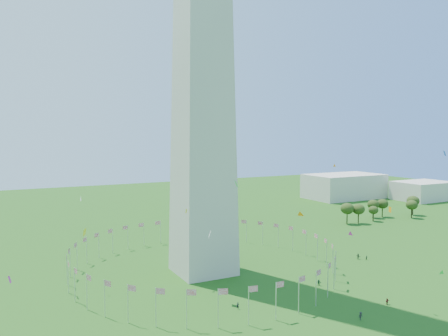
# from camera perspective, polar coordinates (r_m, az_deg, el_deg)

# --- Properties ---
(flag_ring) EXTENTS (80.24, 80.24, 9.00)m
(flag_ring) POSITION_cam_1_polar(r_m,az_deg,el_deg) (138.76, -2.73, -11.63)
(flag_ring) COLOR silver
(flag_ring) RESTS_ON ground
(gov_building_east_a) EXTENTS (50.00, 30.00, 16.00)m
(gov_building_east_a) POSITION_cam_1_polar(r_m,az_deg,el_deg) (304.01, 15.38, -2.30)
(gov_building_east_a) COLOR beige
(gov_building_east_a) RESTS_ON ground
(gov_building_east_b) EXTENTS (35.00, 25.00, 12.00)m
(gov_building_east_b) POSITION_cam_1_polar(r_m,az_deg,el_deg) (313.44, 24.51, -2.71)
(gov_building_east_b) COLOR beige
(gov_building_east_b) RESTS_ON ground
(crowd) EXTENTS (101.02, 80.35, 1.95)m
(crowd) POSITION_cam_1_polar(r_m,az_deg,el_deg) (107.37, 16.98, -18.81)
(crowd) COLOR black
(crowd) RESTS_ON ground
(kites_aloft) EXTENTS (106.63, 59.26, 31.19)m
(kites_aloft) POSITION_cam_1_polar(r_m,az_deg,el_deg) (115.69, 3.69, -6.12)
(kites_aloft) COLOR orange
(kites_aloft) RESTS_ON ground
(tree_line_east) EXTENTS (53.57, 15.32, 10.12)m
(tree_line_east) POSITION_cam_1_polar(r_m,az_deg,el_deg) (234.65, 19.85, -5.19)
(tree_line_east) COLOR #364E1A
(tree_line_east) RESTS_ON ground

